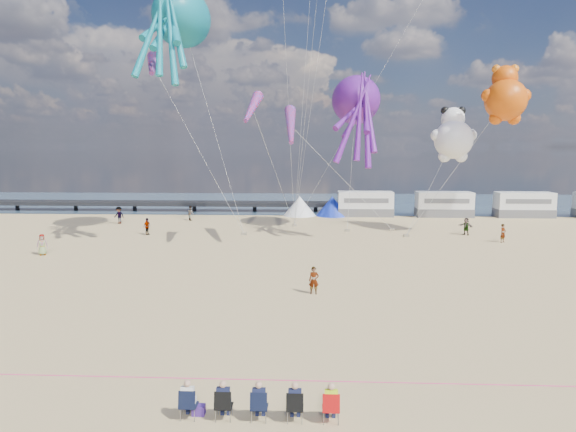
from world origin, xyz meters
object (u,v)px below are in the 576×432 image
at_px(tent_white, 300,206).
at_px(sandbag_b, 347,230).
at_px(standing_person, 314,280).
at_px(kite_panda, 454,140).
at_px(beachgoer_5, 503,233).
at_px(windsock_mid, 291,125).
at_px(kite_octopus_teal, 182,18).
at_px(motorhome_0, 365,204).
at_px(windsock_right, 252,108).
at_px(cooler_purple, 199,410).
at_px(windsock_left, 153,65).
at_px(motorhome_2, 524,205).
at_px(beachgoer_3, 147,226).
at_px(kite_octopus_purple, 356,100).
at_px(beachgoer_2, 119,215).
at_px(motorhome_1, 444,204).
at_px(sandbag_e, 294,226).
at_px(spectator_row, 259,400).
at_px(sandbag_d, 392,230).
at_px(sandbag_a, 244,234).
at_px(tent_blue, 332,206).
at_px(kite_teddy_orange, 506,100).
at_px(beachgoer_0, 42,245).
at_px(sandbag_c, 406,236).
at_px(beachgoer_4, 466,226).
at_px(beachgoer_1, 191,213).

relative_size(tent_white, sandbag_b, 8.00).
bearing_deg(standing_person, kite_panda, 58.28).
relative_size(beachgoer_5, windsock_mid, 0.24).
bearing_deg(kite_octopus_teal, motorhome_0, 37.18).
xyz_separation_m(motorhome_0, windsock_right, (-11.27, -21.31, 9.96)).
relative_size(cooler_purple, windsock_left, 0.06).
xyz_separation_m(motorhome_2, beachgoer_3, (-41.30, -14.59, -0.69)).
bearing_deg(kite_octopus_purple, beachgoer_2, -170.17).
bearing_deg(motorhome_0, motorhome_1, 0.00).
height_order(windsock_mid, windsock_right, windsock_right).
bearing_deg(tent_white, sandbag_e, -92.16).
xyz_separation_m(motorhome_2, cooler_purple, (-29.02, -47.49, -1.34)).
bearing_deg(motorhome_2, spectator_row, -119.57).
distance_m(beachgoer_5, sandbag_d, 10.66).
xyz_separation_m(sandbag_a, sandbag_b, (10.02, 2.50, 0.00)).
height_order(spectator_row, windsock_mid, windsock_mid).
bearing_deg(spectator_row, tent_blue, 85.12).
distance_m(spectator_row, kite_panda, 40.08).
distance_m(motorhome_1, sandbag_a, 26.68).
bearing_deg(sandbag_a, kite_teddy_orange, -2.01).
relative_size(motorhome_0, cooler_purple, 16.50).
bearing_deg(beachgoer_0, beachgoer_2, 63.63).
distance_m(motorhome_1, spectator_row, 50.84).
bearing_deg(kite_teddy_orange, tent_blue, 119.75).
relative_size(beachgoer_5, sandbag_a, 3.29).
height_order(motorhome_2, beachgoer_5, motorhome_2).
height_order(kite_octopus_purple, kite_panda, kite_octopus_purple).
distance_m(spectator_row, sandbag_c, 34.72).
height_order(beachgoer_0, kite_octopus_teal, kite_octopus_teal).
height_order(motorhome_2, beachgoer_0, motorhome_2).
xyz_separation_m(tent_blue, kite_panda, (11.19, -11.61, 7.89)).
height_order(beachgoer_2, sandbag_b, beachgoer_2).
height_order(cooler_purple, beachgoer_3, beachgoer_3).
distance_m(spectator_row, kite_octopus_purple, 38.91).
relative_size(kite_octopus_teal, windsock_left, 1.74).
relative_size(beachgoer_2, beachgoer_5, 1.14).
height_order(sandbag_a, sandbag_c, same).
bearing_deg(windsock_left, beachgoer_0, -160.53).
bearing_deg(sandbag_e, beachgoer_4, -14.63).
relative_size(motorhome_0, tent_white, 1.65).
bearing_deg(beachgoer_4, windsock_right, -107.44).
distance_m(tent_white, beachgoer_1, 13.26).
height_order(motorhome_2, kite_teddy_orange, kite_teddy_orange).
bearing_deg(beachgoer_4, kite_octopus_teal, -123.86).
height_order(sandbag_e, windsock_right, windsock_right).
bearing_deg(windsock_right, beachgoer_1, 125.74).
distance_m(beachgoer_0, kite_octopus_purple, 30.82).
bearing_deg(beachgoer_2, beachgoer_5, 1.49).
xyz_separation_m(beachgoer_0, windsock_mid, (19.21, 4.77, 9.33)).
relative_size(beachgoer_5, kite_teddy_orange, 0.26).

